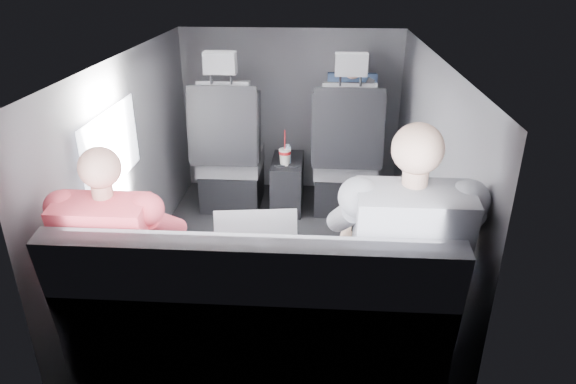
# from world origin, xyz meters

# --- Properties ---
(floor) EXTENTS (2.60, 2.60, 0.00)m
(floor) POSITION_xyz_m (0.00, 0.00, 0.00)
(floor) COLOR black
(floor) RESTS_ON ground
(ceiling) EXTENTS (2.60, 2.60, 0.00)m
(ceiling) POSITION_xyz_m (0.00, 0.00, 1.35)
(ceiling) COLOR #B2B2AD
(ceiling) RESTS_ON panel_back
(panel_left) EXTENTS (0.02, 2.60, 1.35)m
(panel_left) POSITION_xyz_m (-0.90, 0.00, 0.68)
(panel_left) COLOR #56565B
(panel_left) RESTS_ON floor
(panel_right) EXTENTS (0.02, 2.60, 1.35)m
(panel_right) POSITION_xyz_m (0.90, 0.00, 0.68)
(panel_right) COLOR #56565B
(panel_right) RESTS_ON floor
(panel_front) EXTENTS (1.80, 0.02, 1.35)m
(panel_front) POSITION_xyz_m (0.00, 1.30, 0.68)
(panel_front) COLOR #56565B
(panel_front) RESTS_ON floor
(panel_back) EXTENTS (1.80, 0.02, 1.35)m
(panel_back) POSITION_xyz_m (0.00, -1.30, 0.68)
(panel_back) COLOR #56565B
(panel_back) RESTS_ON floor
(side_window) EXTENTS (0.02, 0.75, 0.42)m
(side_window) POSITION_xyz_m (-0.88, -0.30, 0.90)
(side_window) COLOR white
(side_window) RESTS_ON panel_left
(seatbelt) EXTENTS (0.35, 0.11, 0.59)m
(seatbelt) POSITION_xyz_m (0.45, 0.67, 0.80)
(seatbelt) COLOR black
(seatbelt) RESTS_ON front_seat_right
(front_seat_left) EXTENTS (0.52, 0.58, 1.26)m
(front_seat_left) POSITION_xyz_m (-0.45, 0.84, 0.40)
(front_seat_left) COLOR black
(front_seat_left) RESTS_ON floor
(front_seat_right) EXTENTS (0.52, 0.58, 1.26)m
(front_seat_right) POSITION_xyz_m (0.45, 0.84, 0.40)
(front_seat_right) COLOR black
(front_seat_right) RESTS_ON floor
(center_console) EXTENTS (0.24, 0.48, 0.41)m
(center_console) POSITION_xyz_m (0.00, 0.88, 0.20)
(center_console) COLOR black
(center_console) RESTS_ON floor
(rear_bench) EXTENTS (1.60, 0.57, 0.92)m
(rear_bench) POSITION_xyz_m (0.00, -1.06, 0.31)
(rear_bench) COLOR slate
(rear_bench) RESTS_ON floor
(soda_cup) EXTENTS (0.09, 0.09, 0.28)m
(soda_cup) POSITION_xyz_m (-0.01, 0.78, 0.47)
(soda_cup) COLOR white
(soda_cup) RESTS_ON center_console
(water_bottle) EXTENTS (0.05, 0.05, 0.16)m
(water_bottle) POSITION_xyz_m (0.01, 0.80, 0.47)
(water_bottle) COLOR #B2D3F1
(water_bottle) RESTS_ON center_console
(laptop_white) EXTENTS (0.42, 0.42, 0.27)m
(laptop_white) POSITION_xyz_m (-0.64, -0.83, 0.64)
(laptop_white) COLOR white
(laptop_white) RESTS_ON passenger_rear_left
(laptop_silver) EXTENTS (0.40, 0.37, 0.26)m
(laptop_silver) POSITION_xyz_m (-0.02, -0.81, 0.64)
(laptop_silver) COLOR silver
(laptop_silver) RESTS_ON rear_bench
(laptop_black) EXTENTS (0.36, 0.35, 0.23)m
(laptop_black) POSITION_xyz_m (0.55, -0.81, 0.63)
(laptop_black) COLOR black
(laptop_black) RESTS_ON passenger_rear_right
(passenger_rear_left) EXTENTS (0.47, 0.60, 1.18)m
(passenger_rear_left) POSITION_xyz_m (-0.60, -0.97, 0.61)
(passenger_rear_left) COLOR #38373D
(passenger_rear_left) RESTS_ON rear_bench
(passenger_rear_right) EXTENTS (0.55, 0.66, 1.30)m
(passenger_rear_right) POSITION_xyz_m (0.61, -0.97, 0.66)
(passenger_rear_right) COLOR navy
(passenger_rear_right) RESTS_ON rear_bench
(passenger_front_right) EXTENTS (0.38, 0.38, 0.73)m
(passenger_front_right) POSITION_xyz_m (0.49, 1.10, 0.74)
(passenger_front_right) COLOR navy
(passenger_front_right) RESTS_ON front_seat_right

